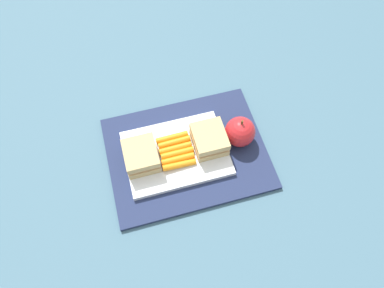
{
  "coord_description": "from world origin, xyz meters",
  "views": [
    {
      "loc": [
        -0.09,
        -0.38,
        0.75
      ],
      "look_at": [
        0.01,
        0.0,
        0.04
      ],
      "focal_mm": 34.0,
      "sensor_mm": 36.0,
      "label": 1
    }
  ],
  "objects_px": {
    "carrot_sticks_bundle": "(176,151)",
    "apple": "(240,132)",
    "food_tray": "(176,153)",
    "sandwich_half_right": "(209,139)",
    "sandwich_half_left": "(141,156)"
  },
  "relations": [
    {
      "from": "carrot_sticks_bundle",
      "to": "apple",
      "type": "bearing_deg",
      "value": -0.2
    },
    {
      "from": "food_tray",
      "to": "carrot_sticks_bundle",
      "type": "distance_m",
      "value": 0.01
    },
    {
      "from": "food_tray",
      "to": "sandwich_half_right",
      "type": "relative_size",
      "value": 2.88
    },
    {
      "from": "sandwich_half_left",
      "to": "carrot_sticks_bundle",
      "type": "relative_size",
      "value": 0.93
    },
    {
      "from": "sandwich_half_right",
      "to": "carrot_sticks_bundle",
      "type": "bearing_deg",
      "value": -179.99
    },
    {
      "from": "sandwich_half_left",
      "to": "sandwich_half_right",
      "type": "height_order",
      "value": "same"
    },
    {
      "from": "food_tray",
      "to": "sandwich_half_left",
      "type": "xyz_separation_m",
      "value": [
        -0.08,
        0.0,
        0.03
      ]
    },
    {
      "from": "sandwich_half_left",
      "to": "carrot_sticks_bundle",
      "type": "xyz_separation_m",
      "value": [
        0.08,
        -0.0,
        -0.02
      ]
    },
    {
      "from": "food_tray",
      "to": "carrot_sticks_bundle",
      "type": "bearing_deg",
      "value": -158.55
    },
    {
      "from": "food_tray",
      "to": "apple",
      "type": "distance_m",
      "value": 0.15
    },
    {
      "from": "carrot_sticks_bundle",
      "to": "food_tray",
      "type": "bearing_deg",
      "value": 21.45
    },
    {
      "from": "carrot_sticks_bundle",
      "to": "sandwich_half_right",
      "type": "bearing_deg",
      "value": 0.01
    },
    {
      "from": "sandwich_half_left",
      "to": "sandwich_half_right",
      "type": "bearing_deg",
      "value": 0.0
    },
    {
      "from": "food_tray",
      "to": "sandwich_half_left",
      "type": "height_order",
      "value": "sandwich_half_left"
    },
    {
      "from": "apple",
      "to": "sandwich_half_left",
      "type": "bearing_deg",
      "value": 179.86
    }
  ]
}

